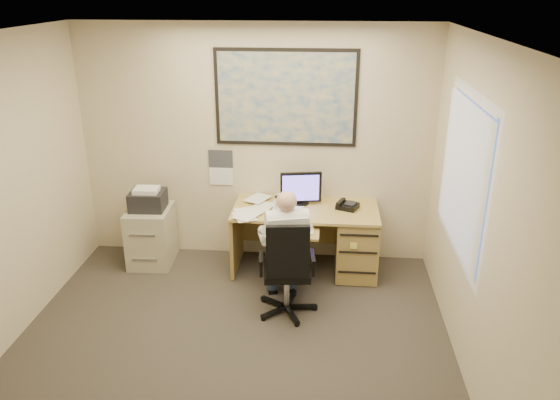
# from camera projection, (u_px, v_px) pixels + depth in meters

# --- Properties ---
(room_shell) EXTENTS (4.00, 4.50, 2.70)m
(room_shell) POSITION_uv_depth(u_px,v_px,m) (217.00, 228.00, 4.09)
(room_shell) COLOR #342F28
(room_shell) RESTS_ON ground
(desk) EXTENTS (1.60, 0.97, 1.12)m
(desk) POSITION_uv_depth(u_px,v_px,m) (334.00, 234.00, 6.11)
(desk) COLOR tan
(desk) RESTS_ON ground
(world_map) EXTENTS (1.56, 0.03, 1.06)m
(world_map) POSITION_uv_depth(u_px,v_px,m) (286.00, 98.00, 5.93)
(world_map) COLOR #1E4C93
(world_map) RESTS_ON room_shell
(wall_calendar) EXTENTS (0.28, 0.01, 0.42)m
(wall_calendar) POSITION_uv_depth(u_px,v_px,m) (221.00, 168.00, 6.30)
(wall_calendar) COLOR white
(wall_calendar) RESTS_ON room_shell
(window_blinds) EXTENTS (0.06, 1.40, 1.30)m
(window_blinds) POSITION_uv_depth(u_px,v_px,m) (464.00, 176.00, 4.60)
(window_blinds) COLOR white
(window_blinds) RESTS_ON room_shell
(filing_cabinet) EXTENTS (0.51, 0.60, 0.93)m
(filing_cabinet) POSITION_uv_depth(u_px,v_px,m) (151.00, 231.00, 6.31)
(filing_cabinet) COLOR #B1AB8F
(filing_cabinet) RESTS_ON ground
(office_chair) EXTENTS (0.68, 0.68, 1.03)m
(office_chair) POSITION_uv_depth(u_px,v_px,m) (286.00, 286.00, 5.34)
(office_chair) COLOR black
(office_chair) RESTS_ON ground
(person) EXTENTS (0.68, 0.85, 1.27)m
(person) POSITION_uv_depth(u_px,v_px,m) (287.00, 253.00, 5.29)
(person) COLOR white
(person) RESTS_ON office_chair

